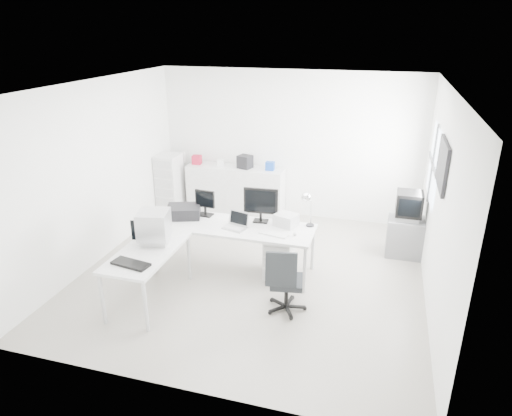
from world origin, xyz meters
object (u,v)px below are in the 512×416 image
(inkjet_printer, at_px, (184,212))
(sideboard, at_px, (236,190))
(side_desk, at_px, (149,275))
(crt_tv, at_px, (409,206))
(crt_monitor, at_px, (154,226))
(lcd_monitor_large, at_px, (261,205))
(laptop, at_px, (235,222))
(lcd_monitor_small, at_px, (205,203))
(filing_cabinet, at_px, (170,184))
(laser_printer, at_px, (286,220))
(office_chair, at_px, (287,279))
(main_desk, at_px, (234,248))
(drawer_pedestal, at_px, (280,257))
(tv_cabinet, at_px, (405,237))

(inkjet_printer, bearing_deg, sideboard, 66.79)
(side_desk, bearing_deg, inkjet_printer, 90.00)
(crt_tv, bearing_deg, crt_monitor, -148.02)
(lcd_monitor_large, height_order, laptop, lcd_monitor_large)
(lcd_monitor_small, height_order, crt_monitor, crt_monitor)
(crt_monitor, relative_size, filing_cabinet, 0.42)
(laptop, relative_size, laser_printer, 1.04)
(inkjet_printer, relative_size, office_chair, 0.54)
(main_desk, distance_m, filing_cabinet, 2.75)
(drawer_pedestal, height_order, inkjet_printer, inkjet_printer)
(crt_monitor, xyz_separation_m, filing_cabinet, (-1.13, 2.75, -0.40))
(laser_printer, xyz_separation_m, filing_cabinet, (-2.73, 1.68, -0.24))
(main_desk, distance_m, inkjet_printer, 0.97)
(tv_cabinet, relative_size, crt_tv, 1.26)
(lcd_monitor_large, relative_size, office_chair, 0.58)
(sideboard, bearing_deg, inkjet_printer, -93.94)
(main_desk, xyz_separation_m, laser_printer, (0.75, 0.22, 0.46))
(laptop, xyz_separation_m, sideboard, (-0.75, 2.30, -0.38))
(lcd_monitor_large, distance_m, tv_cabinet, 2.49)
(lcd_monitor_large, bearing_deg, crt_monitor, -141.60)
(inkjet_printer, bearing_deg, drawer_pedestal, -21.11)
(crt_monitor, bearing_deg, laptop, 26.91)
(drawer_pedestal, relative_size, laser_printer, 1.92)
(inkjet_printer, bearing_deg, laser_printer, -14.97)
(drawer_pedestal, xyz_separation_m, tv_cabinet, (1.82, 1.20, 0.02))
(laser_printer, relative_size, filing_cabinet, 0.26)
(drawer_pedestal, xyz_separation_m, inkjet_printer, (-1.55, 0.05, 0.54))
(crt_monitor, bearing_deg, lcd_monitor_large, 29.61)
(lcd_monitor_large, distance_m, filing_cabinet, 2.88)
(inkjet_printer, bearing_deg, laptop, -31.79)
(lcd_monitor_large, bearing_deg, laptop, -134.72)
(inkjet_printer, distance_m, office_chair, 2.10)
(inkjet_printer, bearing_deg, lcd_monitor_small, 7.30)
(sideboard, bearing_deg, office_chair, -60.64)
(inkjet_printer, height_order, filing_cabinet, filing_cabinet)
(filing_cabinet, bearing_deg, office_chair, -42.37)
(tv_cabinet, distance_m, filing_cabinet, 4.55)
(side_desk, bearing_deg, tv_cabinet, 34.94)
(side_desk, bearing_deg, lcd_monitor_large, 48.37)
(drawer_pedestal, xyz_separation_m, laptop, (-0.65, -0.15, 0.56))
(laptop, relative_size, tv_cabinet, 0.52)
(tv_cabinet, bearing_deg, laptop, -151.27)
(lcd_monitor_small, bearing_deg, crt_tv, 23.98)
(main_desk, xyz_separation_m, crt_monitor, (-0.85, -0.85, 0.62))
(laptop, bearing_deg, lcd_monitor_small, 164.58)
(tv_cabinet, bearing_deg, lcd_monitor_large, -155.17)
(inkjet_printer, bearing_deg, office_chair, -45.77)
(main_desk, xyz_separation_m, crt_tv, (2.52, 1.25, 0.48))
(side_desk, xyz_separation_m, filing_cabinet, (-1.13, 3.00, 0.22))
(main_desk, relative_size, filing_cabinet, 2.02)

